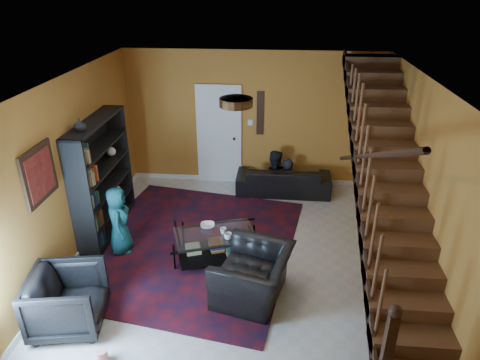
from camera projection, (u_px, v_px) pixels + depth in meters
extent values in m
plane|color=beige|center=(241.00, 255.00, 6.92)|extent=(5.50, 5.50, 0.00)
plane|color=#A96C25|center=(253.00, 120.00, 8.78)|extent=(5.20, 0.00, 5.20)
plane|color=#A96C25|center=(216.00, 306.00, 3.85)|extent=(5.20, 0.00, 5.20)
plane|color=#A96C25|center=(72.00, 170.00, 6.52)|extent=(0.00, 5.50, 5.50)
plane|color=#A96C25|center=(422.00, 183.00, 6.11)|extent=(0.00, 5.50, 5.50)
plane|color=white|center=(242.00, 82.00, 5.71)|extent=(5.50, 5.50, 0.00)
cube|color=silver|center=(252.00, 179.00, 9.36)|extent=(5.20, 0.02, 0.10)
cube|color=silver|center=(86.00, 244.00, 7.10)|extent=(0.02, 5.50, 0.10)
cube|color=#A96C25|center=(388.00, 187.00, 6.18)|extent=(0.95, 4.92, 2.83)
cube|color=black|center=(356.00, 181.00, 6.18)|extent=(0.04, 5.02, 3.02)
cylinder|color=black|center=(362.00, 152.00, 5.99)|extent=(0.07, 4.20, 2.44)
cube|color=black|center=(386.00, 356.00, 4.39)|extent=(0.10, 0.10, 1.10)
cube|color=black|center=(103.00, 178.00, 7.21)|extent=(0.35, 1.80, 2.00)
cube|color=black|center=(107.00, 209.00, 7.47)|extent=(0.35, 1.72, 0.03)
cube|color=black|center=(101.00, 169.00, 7.15)|extent=(0.35, 1.72, 0.03)
cube|color=silver|center=(219.00, 137.00, 8.98)|extent=(0.82, 0.05, 2.05)
cube|color=maroon|center=(39.00, 174.00, 5.56)|extent=(0.04, 0.74, 0.74)
cube|color=black|center=(260.00, 113.00, 8.69)|extent=(0.14, 0.03, 0.90)
cylinder|color=#3F2814|center=(236.00, 102.00, 5.02)|extent=(0.40, 0.40, 0.10)
cube|color=#4C0D13|center=(190.00, 245.00, 7.16)|extent=(3.89, 4.28, 0.02)
imported|color=black|center=(283.00, 180.00, 8.81)|extent=(1.93, 0.77, 0.56)
imported|color=black|center=(68.00, 300.00, 5.37)|extent=(1.01, 0.99, 0.80)
imported|color=black|center=(253.00, 275.00, 5.89)|extent=(1.20, 1.30, 0.71)
imported|color=black|center=(287.00, 185.00, 8.91)|extent=(0.46, 0.33, 1.18)
imported|color=black|center=(274.00, 181.00, 8.90)|extent=(0.68, 0.55, 1.34)
imported|color=#18585D|center=(119.00, 220.00, 6.78)|extent=(0.48, 0.63, 1.14)
cube|color=black|center=(174.00, 257.00, 6.47)|extent=(0.04, 0.04, 0.46)
cube|color=black|center=(251.00, 261.00, 6.38)|extent=(0.04, 0.04, 0.46)
cube|color=black|center=(183.00, 234.00, 7.06)|extent=(0.04, 0.04, 0.46)
cube|color=black|center=(254.00, 237.00, 6.97)|extent=(0.04, 0.04, 0.46)
cube|color=black|center=(216.00, 252.00, 6.76)|extent=(1.32, 1.00, 0.02)
cube|color=silver|center=(215.00, 234.00, 6.62)|extent=(1.39, 1.08, 0.02)
imported|color=#999999|center=(228.00, 236.00, 6.47)|extent=(0.15, 0.15, 0.10)
imported|color=#999999|center=(223.00, 231.00, 6.61)|extent=(0.13, 0.13, 0.09)
imported|color=#999999|center=(208.00, 226.00, 6.79)|extent=(0.26, 0.26, 0.05)
imported|color=#999999|center=(80.00, 125.00, 6.29)|extent=(0.18, 0.18, 0.19)
cylinder|color=red|center=(102.00, 355.00, 4.97)|extent=(0.16, 0.16, 0.15)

